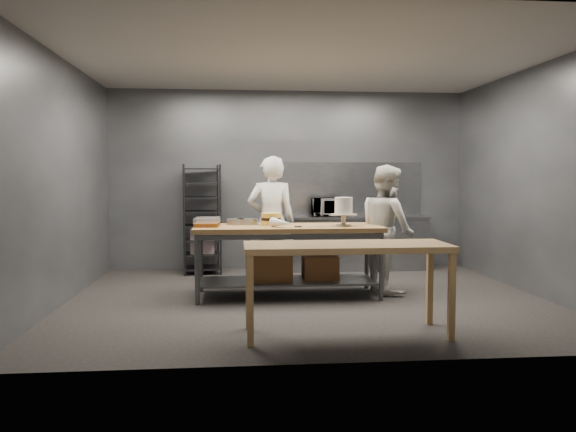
# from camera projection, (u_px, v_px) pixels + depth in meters

# --- Properties ---
(ground) EXTENTS (6.00, 6.00, 0.00)m
(ground) POSITION_uv_depth(u_px,v_px,m) (307.00, 298.00, 7.16)
(ground) COLOR black
(ground) RESTS_ON ground
(back_wall) EXTENTS (6.00, 0.04, 3.00)m
(back_wall) POSITION_uv_depth(u_px,v_px,m) (289.00, 180.00, 9.54)
(back_wall) COLOR #4C4F54
(back_wall) RESTS_ON ground
(work_table) EXTENTS (2.40, 0.90, 0.92)m
(work_table) POSITION_uv_depth(u_px,v_px,m) (290.00, 252.00, 7.28)
(work_table) COLOR brown
(work_table) RESTS_ON ground
(near_counter) EXTENTS (2.00, 0.70, 0.90)m
(near_counter) POSITION_uv_depth(u_px,v_px,m) (347.00, 253.00, 5.48)
(near_counter) COLOR olive
(near_counter) RESTS_ON ground
(back_counter) EXTENTS (2.60, 0.60, 0.90)m
(back_counter) POSITION_uv_depth(u_px,v_px,m) (350.00, 243.00, 9.39)
(back_counter) COLOR slate
(back_counter) RESTS_ON ground
(splashback_panel) EXTENTS (2.60, 0.02, 0.90)m
(splashback_panel) POSITION_uv_depth(u_px,v_px,m) (347.00, 189.00, 9.63)
(splashback_panel) COLOR slate
(splashback_panel) RESTS_ON back_counter
(speed_rack) EXTENTS (0.66, 0.70, 1.75)m
(speed_rack) POSITION_uv_depth(u_px,v_px,m) (202.00, 220.00, 9.05)
(speed_rack) COLOR black
(speed_rack) RESTS_ON ground
(chef_behind) EXTENTS (0.68, 0.45, 1.84)m
(chef_behind) POSITION_uv_depth(u_px,v_px,m) (271.00, 221.00, 7.93)
(chef_behind) COLOR silver
(chef_behind) RESTS_ON ground
(chef_right) EXTENTS (0.79, 0.94, 1.71)m
(chef_right) POSITION_uv_depth(u_px,v_px,m) (387.00, 229.00, 7.55)
(chef_right) COLOR beige
(chef_right) RESTS_ON ground
(microwave) EXTENTS (0.54, 0.37, 0.30)m
(microwave) POSITION_uv_depth(u_px,v_px,m) (328.00, 207.00, 9.31)
(microwave) COLOR black
(microwave) RESTS_ON back_counter
(frosted_cake_stand) EXTENTS (0.34, 0.34, 0.37)m
(frosted_cake_stand) POSITION_uv_depth(u_px,v_px,m) (344.00, 208.00, 7.18)
(frosted_cake_stand) COLOR #B6AB92
(frosted_cake_stand) RESTS_ON work_table
(layer_cake) EXTENTS (0.26, 0.26, 0.16)m
(layer_cake) POSITION_uv_depth(u_px,v_px,m) (271.00, 219.00, 7.35)
(layer_cake) COLOR gold
(layer_cake) RESTS_ON work_table
(cake_pans) EXTENTS (0.41, 0.27, 0.07)m
(cake_pans) POSITION_uv_depth(u_px,v_px,m) (242.00, 222.00, 7.45)
(cake_pans) COLOR gray
(cake_pans) RESTS_ON work_table
(piping_bag) EXTENTS (0.32, 0.38, 0.12)m
(piping_bag) POSITION_uv_depth(u_px,v_px,m) (282.00, 223.00, 6.96)
(piping_bag) COLOR silver
(piping_bag) RESTS_ON work_table
(offset_spatula) EXTENTS (0.36, 0.02, 0.02)m
(offset_spatula) POSITION_uv_depth(u_px,v_px,m) (305.00, 227.00, 7.04)
(offset_spatula) COLOR slate
(offset_spatula) RESTS_ON work_table
(pastry_clamshells) EXTENTS (0.33, 0.45, 0.11)m
(pastry_clamshells) POSITION_uv_depth(u_px,v_px,m) (207.00, 222.00, 7.18)
(pastry_clamshells) COLOR #974B1E
(pastry_clamshells) RESTS_ON work_table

